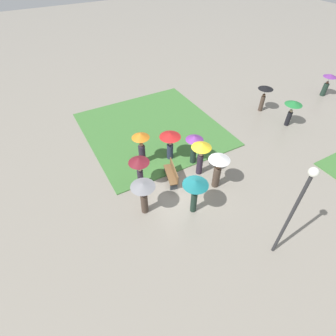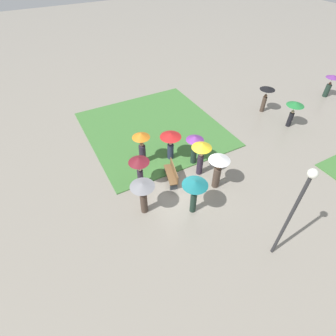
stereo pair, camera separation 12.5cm
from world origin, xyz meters
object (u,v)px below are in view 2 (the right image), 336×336
object	(u,v)px
crowd_person_purple	(195,145)
crowd_person_orange	(142,143)
crowd_person_teal	(195,188)
crowd_person_white	(218,166)
crowd_person_red	(171,140)
crowd_person_maroon	(139,165)
lamp_post	(296,206)
lone_walker_mid_plaza	(294,108)
lone_walker_far_path	(331,82)
crowd_person_grey	(143,191)
crowd_person_yellow	(201,152)
lone_walker_near_lawn	(266,93)
park_bench	(172,174)

from	to	relation	value
crowd_person_purple	crowd_person_orange	world-z (taller)	crowd_person_orange
crowd_person_teal	crowd_person_white	size ratio (longest dim) A/B	1.00
crowd_person_red	crowd_person_maroon	size ratio (longest dim) A/B	0.96
lamp_post	crowd_person_maroon	world-z (taller)	lamp_post
crowd_person_white	crowd_person_maroon	bearing A→B (deg)	30.54
crowd_person_teal	crowd_person_purple	distance (m)	3.39
lone_walker_mid_plaza	crowd_person_white	bearing A→B (deg)	146.95
crowd_person_white	lone_walker_far_path	xyz separation A→B (m)	(-3.76, 13.24, -0.21)
crowd_person_orange	lone_walker_far_path	bearing A→B (deg)	-35.88
crowd_person_grey	lone_walker_far_path	world-z (taller)	crowd_person_grey
crowd_person_yellow	lone_walker_near_lawn	world-z (taller)	crowd_person_yellow
crowd_person_red	crowd_person_white	xyz separation A→B (m)	(2.98, 0.99, 0.04)
crowd_person_maroon	lone_walker_near_lawn	bearing A→B (deg)	102.53
crowd_person_orange	crowd_person_yellow	world-z (taller)	crowd_person_orange
crowd_person_yellow	lone_walker_near_lawn	distance (m)	8.19
lone_walker_near_lawn	park_bench	bearing A→B (deg)	-172.72
crowd_person_purple	crowd_person_white	size ratio (longest dim) A/B	0.93
park_bench	lone_walker_mid_plaza	distance (m)	9.36
lamp_post	lone_walker_near_lawn	size ratio (longest dim) A/B	2.48
crowd_person_maroon	lone_walker_far_path	xyz separation A→B (m)	(-1.89, 16.56, -0.26)
crowd_person_red	lone_walker_far_path	xyz separation A→B (m)	(-0.78, 14.23, -0.17)
crowd_person_grey	crowd_person_maroon	distance (m)	1.70
crowd_person_maroon	park_bench	bearing A→B (deg)	72.69
crowd_person_white	lone_walker_far_path	distance (m)	13.76
lone_walker_mid_plaza	crowd_person_purple	bearing A→B (deg)	131.85
crowd_person_teal	lone_walker_mid_plaza	xyz separation A→B (m)	(-2.97, 9.41, -0.17)
park_bench	crowd_person_white	xyz separation A→B (m)	(1.41, 1.76, 0.89)
crowd_person_purple	crowd_person_white	xyz separation A→B (m)	(2.04, 0.05, 0.07)
park_bench	crowd_person_orange	size ratio (longest dim) A/B	0.79
crowd_person_orange	crowd_person_red	size ratio (longest dim) A/B	1.14
lone_walker_far_path	lone_walker_mid_plaza	bearing A→B (deg)	-1.76
crowd_person_maroon	crowd_person_grey	bearing A→B (deg)	-19.52
crowd_person_yellow	crowd_person_white	bearing A→B (deg)	-53.56
crowd_person_orange	lone_walker_far_path	xyz separation A→B (m)	(-0.35, 15.75, -0.22)
crowd_person_white	crowd_person_teal	bearing A→B (deg)	83.03
lamp_post	crowd_person_purple	distance (m)	6.41
crowd_person_purple	crowd_person_red	xyz separation A→B (m)	(-0.94, -0.94, 0.03)
crowd_person_red	crowd_person_yellow	size ratio (longest dim) A/B	0.88
crowd_person_red	lone_walker_mid_plaza	xyz separation A→B (m)	(0.81, 8.52, 0.04)
crowd_person_purple	lone_walker_far_path	distance (m)	13.40
crowd_person_grey	crowd_person_red	size ratio (longest dim) A/B	1.06
crowd_person_teal	lone_walker_mid_plaza	size ratio (longest dim) A/B	1.12
crowd_person_maroon	lone_walker_mid_plaza	xyz separation A→B (m)	(-0.30, 10.86, -0.05)
park_bench	crowd_person_orange	distance (m)	2.32
crowd_person_maroon	lone_walker_near_lawn	distance (m)	10.94
crowd_person_teal	crowd_person_maroon	bearing A→B (deg)	-100.28
crowd_person_maroon	lone_walker_near_lawn	size ratio (longest dim) A/B	0.98
park_bench	crowd_person_grey	bearing A→B (deg)	-45.71
crowd_person_purple	lone_walker_far_path	xyz separation A→B (m)	(-1.72, 13.28, -0.14)
crowd_person_purple	crowd_person_yellow	distance (m)	0.89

